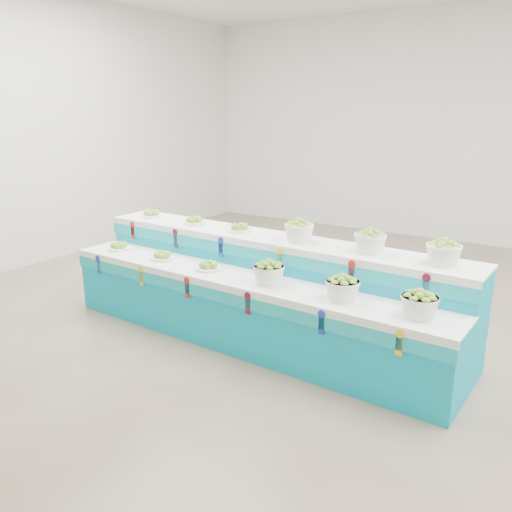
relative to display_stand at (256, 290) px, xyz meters
name	(u,v)px	position (x,y,z in m)	size (l,w,h in m)	color
ground	(331,336)	(0.67, 0.41, -0.51)	(10.00, 10.00, 0.00)	brown
back_wall	(461,127)	(0.67, 5.41, 1.49)	(10.00, 10.00, 0.00)	silver
display_stand	(256,290)	(0.00, 0.00, 0.00)	(4.32, 1.11, 1.02)	#089BBB
plate_lower_left	(119,246)	(-1.78, -0.20, 0.26)	(0.26, 0.26, 0.10)	white
plate_lower_mid	(162,255)	(-1.07, -0.23, 0.26)	(0.26, 0.26, 0.10)	white
plate_lower_right	(208,265)	(-0.42, -0.25, 0.26)	(0.26, 0.26, 0.10)	white
basket_lower_left	(269,272)	(0.33, -0.28, 0.32)	(0.29, 0.29, 0.22)	silver
basket_lower_mid	(342,288)	(1.09, -0.31, 0.32)	(0.29, 0.29, 0.22)	silver
basket_lower_right	(420,304)	(1.75, -0.33, 0.32)	(0.29, 0.29, 0.22)	silver
plate_upper_left	(151,213)	(-1.76, 0.33, 0.56)	(0.26, 0.26, 0.10)	white
plate_upper_mid	(194,220)	(-1.05, 0.31, 0.56)	(0.26, 0.26, 0.10)	white
plate_upper_right	(240,227)	(-0.40, 0.28, 0.56)	(0.26, 0.26, 0.10)	white
basket_upper_left	(299,231)	(0.35, 0.25, 0.62)	(0.29, 0.29, 0.22)	silver
basket_upper_mid	(370,241)	(1.11, 0.23, 0.62)	(0.29, 0.29, 0.22)	silver
basket_upper_right	(444,252)	(1.77, 0.20, 0.62)	(0.29, 0.29, 0.22)	silver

